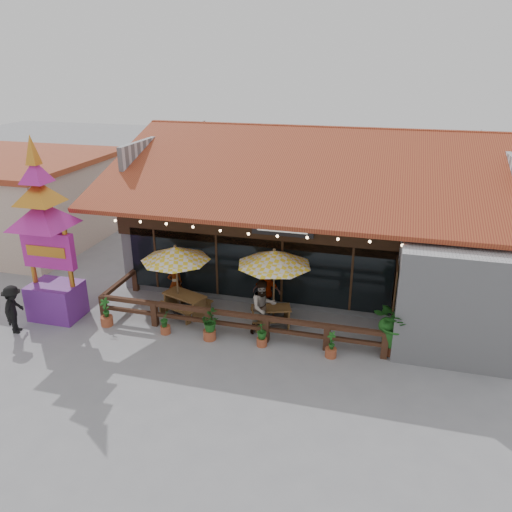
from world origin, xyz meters
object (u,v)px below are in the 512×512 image
(picnic_table_left, at_px, (185,300))
(pedestrian, at_px, (14,309))
(umbrella_left, at_px, (175,254))
(picnic_table_right, at_px, (271,313))
(tropical_plant, at_px, (395,323))
(umbrella_right, at_px, (274,258))
(thai_sign_tower, at_px, (43,219))

(picnic_table_left, height_order, pedestrian, pedestrian)
(umbrella_left, bearing_deg, pedestrian, -150.03)
(picnic_table_right, height_order, tropical_plant, tropical_plant)
(umbrella_left, xyz_separation_m, picnic_table_right, (3.49, 0.00, -1.87))
(umbrella_right, bearing_deg, picnic_table_left, -175.24)
(umbrella_left, relative_size, umbrella_right, 1.07)
(umbrella_right, xyz_separation_m, tropical_plant, (4.13, -1.09, -1.31))
(umbrella_right, height_order, picnic_table_left, umbrella_right)
(umbrella_left, distance_m, picnic_table_right, 3.96)
(thai_sign_tower, height_order, tropical_plant, thai_sign_tower)
(umbrella_right, xyz_separation_m, picnic_table_right, (-0.03, -0.26, -1.97))
(umbrella_left, xyz_separation_m, tropical_plant, (7.64, -0.83, -1.20))
(picnic_table_left, bearing_deg, thai_sign_tower, -161.73)
(picnic_table_left, distance_m, pedestrian, 5.74)
(picnic_table_left, xyz_separation_m, thai_sign_tower, (-4.34, -1.43, 3.18))
(thai_sign_tower, xyz_separation_m, pedestrian, (-0.69, -1.31, -2.84))
(umbrella_left, relative_size, picnic_table_left, 1.61)
(tropical_plant, bearing_deg, pedestrian, -171.20)
(thai_sign_tower, distance_m, pedestrian, 3.20)
(umbrella_left, height_order, picnic_table_right, umbrella_left)
(umbrella_right, height_order, tropical_plant, umbrella_right)
(thai_sign_tower, bearing_deg, picnic_table_left, 18.27)
(umbrella_left, relative_size, pedestrian, 1.83)
(umbrella_left, bearing_deg, umbrella_right, 4.21)
(tropical_plant, bearing_deg, picnic_table_right, 168.65)
(umbrella_left, relative_size, picnic_table_right, 1.87)
(umbrella_right, bearing_deg, picnic_table_right, -96.46)
(umbrella_right, height_order, thai_sign_tower, thai_sign_tower)
(pedestrian, bearing_deg, thai_sign_tower, -45.69)
(tropical_plant, height_order, pedestrian, tropical_plant)
(picnic_table_left, relative_size, tropical_plant, 1.01)
(thai_sign_tower, bearing_deg, pedestrian, -117.97)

